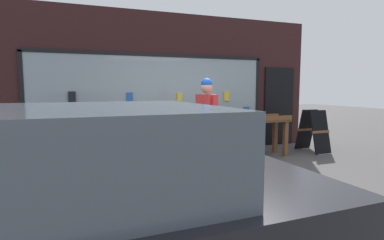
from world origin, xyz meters
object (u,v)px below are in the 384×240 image
(sandwich_board_sign, at_px, (313,131))
(small_dog, at_px, (238,155))
(display_table_left, at_px, (121,133))
(person_browsing, at_px, (206,116))
(parked_car, at_px, (45,211))
(display_table_right, at_px, (241,125))

(sandwich_board_sign, bearing_deg, small_dog, -162.22)
(display_table_left, bearing_deg, sandwich_board_sign, -0.00)
(display_table_left, height_order, person_browsing, person_browsing)
(display_table_left, height_order, parked_car, parked_car)
(display_table_right, bearing_deg, sandwich_board_sign, 0.01)
(display_table_left, distance_m, parked_car, 3.85)
(person_browsing, height_order, sandwich_board_sign, person_browsing)
(display_table_right, distance_m, parked_car, 5.12)
(display_table_left, relative_size, sandwich_board_sign, 2.25)
(display_table_left, relative_size, person_browsing, 1.32)
(display_table_left, height_order, small_dog, display_table_left)
(display_table_left, relative_size, display_table_right, 1.00)
(person_browsing, height_order, small_dog, person_browsing)
(sandwich_board_sign, relative_size, parked_car, 0.25)
(person_browsing, xyz_separation_m, small_dog, (0.51, -0.31, -0.74))
(parked_car, bearing_deg, display_table_left, 74.55)
(small_dog, xyz_separation_m, sandwich_board_sign, (2.53, 0.87, 0.24))
(small_dog, relative_size, sandwich_board_sign, 0.56)
(display_table_left, bearing_deg, parked_car, -103.52)
(person_browsing, distance_m, sandwich_board_sign, 3.13)
(display_table_right, bearing_deg, parked_car, -133.07)
(sandwich_board_sign, distance_m, parked_car, 6.63)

